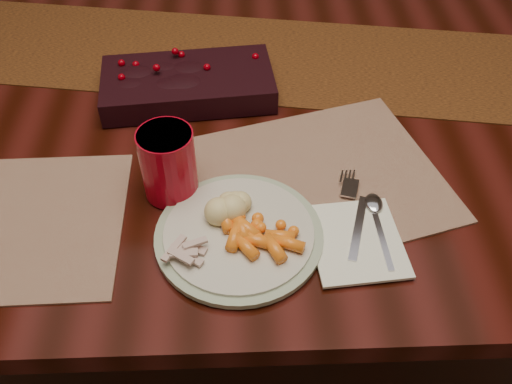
{
  "coord_description": "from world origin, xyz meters",
  "views": [
    {
      "loc": [
        -0.02,
        -0.86,
        1.42
      ],
      "look_at": [
        0.0,
        -0.26,
        0.8
      ],
      "focal_mm": 40.0,
      "sensor_mm": 36.0,
      "label": 1
    }
  ],
  "objects_px": {
    "mashed_potatoes": "(230,202)",
    "turkey_shreds": "(182,253)",
    "placemat_main": "(302,183)",
    "red_cup": "(168,164)",
    "dinner_plate": "(239,234)",
    "baby_carrots": "(256,237)",
    "napkin": "(356,241)",
    "dining_table": "(251,236)",
    "centerpiece": "(188,81)"
  },
  "relations": [
    {
      "from": "centerpiece",
      "to": "baby_carrots",
      "type": "xyz_separation_m",
      "value": [
        0.12,
        -0.38,
        -0.01
      ]
    },
    {
      "from": "dining_table",
      "to": "centerpiece",
      "type": "bearing_deg",
      "value": 156.61
    },
    {
      "from": "mashed_potatoes",
      "to": "turkey_shreds",
      "type": "bearing_deg",
      "value": -128.92
    },
    {
      "from": "dinner_plate",
      "to": "turkey_shreds",
      "type": "xyz_separation_m",
      "value": [
        -0.08,
        -0.04,
        0.02
      ]
    },
    {
      "from": "red_cup",
      "to": "centerpiece",
      "type": "bearing_deg",
      "value": 86.59
    },
    {
      "from": "dinner_plate",
      "to": "mashed_potatoes",
      "type": "distance_m",
      "value": 0.05
    },
    {
      "from": "placemat_main",
      "to": "napkin",
      "type": "distance_m",
      "value": 0.15
    },
    {
      "from": "placemat_main",
      "to": "red_cup",
      "type": "height_order",
      "value": "red_cup"
    },
    {
      "from": "mashed_potatoes",
      "to": "placemat_main",
      "type": "bearing_deg",
      "value": 31.99
    },
    {
      "from": "dining_table",
      "to": "red_cup",
      "type": "relative_size",
      "value": 15.1
    },
    {
      "from": "turkey_shreds",
      "to": "napkin",
      "type": "relative_size",
      "value": 0.49
    },
    {
      "from": "centerpiece",
      "to": "napkin",
      "type": "distance_m",
      "value": 0.46
    },
    {
      "from": "napkin",
      "to": "mashed_potatoes",
      "type": "bearing_deg",
      "value": 158.03
    },
    {
      "from": "centerpiece",
      "to": "turkey_shreds",
      "type": "relative_size",
      "value": 4.3
    },
    {
      "from": "baby_carrots",
      "to": "napkin",
      "type": "relative_size",
      "value": 0.74
    },
    {
      "from": "centerpiece",
      "to": "baby_carrots",
      "type": "relative_size",
      "value": 2.84
    },
    {
      "from": "baby_carrots",
      "to": "turkey_shreds",
      "type": "height_order",
      "value": "baby_carrots"
    },
    {
      "from": "placemat_main",
      "to": "turkey_shreds",
      "type": "height_order",
      "value": "turkey_shreds"
    },
    {
      "from": "napkin",
      "to": "red_cup",
      "type": "bearing_deg",
      "value": 152.14
    },
    {
      "from": "dining_table",
      "to": "mashed_potatoes",
      "type": "relative_size",
      "value": 24.11
    },
    {
      "from": "red_cup",
      "to": "napkin",
      "type": "bearing_deg",
      "value": -22.62
    },
    {
      "from": "centerpiece",
      "to": "dinner_plate",
      "type": "xyz_separation_m",
      "value": [
        0.09,
        -0.36,
        -0.02
      ]
    },
    {
      "from": "centerpiece",
      "to": "napkin",
      "type": "relative_size",
      "value": 2.09
    },
    {
      "from": "dining_table",
      "to": "placemat_main",
      "type": "distance_m",
      "value": 0.43
    },
    {
      "from": "dinner_plate",
      "to": "red_cup",
      "type": "xyz_separation_m",
      "value": [
        -0.11,
        0.1,
        0.05
      ]
    },
    {
      "from": "mashed_potatoes",
      "to": "red_cup",
      "type": "distance_m",
      "value": 0.12
    },
    {
      "from": "mashed_potatoes",
      "to": "napkin",
      "type": "distance_m",
      "value": 0.2
    },
    {
      "from": "placemat_main",
      "to": "baby_carrots",
      "type": "xyz_separation_m",
      "value": [
        -0.08,
        -0.14,
        0.03
      ]
    },
    {
      "from": "dinner_plate",
      "to": "red_cup",
      "type": "relative_size",
      "value": 2.13
    },
    {
      "from": "dining_table",
      "to": "turkey_shreds",
      "type": "distance_m",
      "value": 0.55
    },
    {
      "from": "placemat_main",
      "to": "red_cup",
      "type": "xyz_separation_m",
      "value": [
        -0.21,
        -0.01,
        0.06
      ]
    },
    {
      "from": "baby_carrots",
      "to": "mashed_potatoes",
      "type": "height_order",
      "value": "mashed_potatoes"
    },
    {
      "from": "dinner_plate",
      "to": "baby_carrots",
      "type": "xyz_separation_m",
      "value": [
        0.02,
        -0.02,
        0.02
      ]
    },
    {
      "from": "dining_table",
      "to": "turkey_shreds",
      "type": "xyz_separation_m",
      "value": [
        -0.11,
        -0.36,
        0.4
      ]
    },
    {
      "from": "centerpiece",
      "to": "turkey_shreds",
      "type": "xyz_separation_m",
      "value": [
        0.01,
        -0.41,
        -0.01
      ]
    },
    {
      "from": "baby_carrots",
      "to": "placemat_main",
      "type": "bearing_deg",
      "value": 59.14
    },
    {
      "from": "baby_carrots",
      "to": "mashed_potatoes",
      "type": "bearing_deg",
      "value": 119.86
    },
    {
      "from": "red_cup",
      "to": "dining_table",
      "type": "bearing_deg",
      "value": 57.73
    },
    {
      "from": "baby_carrots",
      "to": "turkey_shreds",
      "type": "bearing_deg",
      "value": -167.89
    },
    {
      "from": "centerpiece",
      "to": "baby_carrots",
      "type": "height_order",
      "value": "centerpiece"
    },
    {
      "from": "mashed_potatoes",
      "to": "turkey_shreds",
      "type": "relative_size",
      "value": 0.99
    },
    {
      "from": "mashed_potatoes",
      "to": "dinner_plate",
      "type": "bearing_deg",
      "value": -74.53
    },
    {
      "from": "baby_carrots",
      "to": "napkin",
      "type": "xyz_separation_m",
      "value": [
        0.15,
        0.01,
        -0.02
      ]
    },
    {
      "from": "mashed_potatoes",
      "to": "red_cup",
      "type": "bearing_deg",
      "value": 147.26
    },
    {
      "from": "dinner_plate",
      "to": "dining_table",
      "type": "bearing_deg",
      "value": 85.34
    },
    {
      "from": "dining_table",
      "to": "dinner_plate",
      "type": "bearing_deg",
      "value": -94.66
    },
    {
      "from": "mashed_potatoes",
      "to": "red_cup",
      "type": "xyz_separation_m",
      "value": [
        -0.1,
        0.06,
        0.02
      ]
    },
    {
      "from": "napkin",
      "to": "turkey_shreds",
      "type": "bearing_deg",
      "value": -178.6
    },
    {
      "from": "baby_carrots",
      "to": "mashed_potatoes",
      "type": "relative_size",
      "value": 1.52
    },
    {
      "from": "baby_carrots",
      "to": "turkey_shreds",
      "type": "distance_m",
      "value": 0.11
    }
  ]
}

